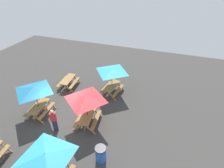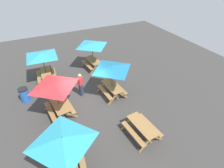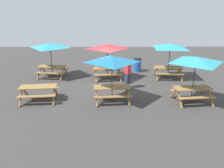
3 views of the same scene
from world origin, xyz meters
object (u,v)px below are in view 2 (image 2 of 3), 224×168
Objects in this scene: picnic_table_2 at (42,57)px; trash_bin_blue at (25,95)px; picnic_table_4 at (142,127)px; picnic_table_5 at (92,46)px; picnic_table_0 at (63,142)px; person_standing at (81,84)px; picnic_table_1 at (112,70)px; picnic_table_3 at (55,87)px.

picnic_table_2 is 2.88× the size of trash_bin_blue.
picnic_table_2 is 2.89m from trash_bin_blue.
picnic_table_5 is at bearing 172.91° from picnic_table_4.
picnic_table_0 is 6.19m from trash_bin_blue.
trash_bin_blue is at bearing -159.13° from picnic_table_0.
trash_bin_blue reaches higher than picnic_table_4.
trash_bin_blue is (-5.56, -5.26, -0.07)m from picnic_table_4.
picnic_table_5 is at bearing -159.50° from person_standing.
person_standing is at bearing -120.05° from picnic_table_1.
picnic_table_1 is 0.83× the size of picnic_table_2.
picnic_table_3 is at bearing -1.54° from person_standing.
person_standing is at bearing 164.30° from picnic_table_0.
picnic_table_2 and picnic_table_5 have the same top height.
picnic_table_3 is 1.40× the size of person_standing.
picnic_table_2 is at bearing -174.42° from picnic_table_0.
person_standing is at bearing 36.19° from picnic_table_2.
picnic_table_5 is at bearing 132.27° from picnic_table_3.
person_standing is (-0.89, -1.86, -1.10)m from picnic_table_1.
picnic_table_0 is at bearing 13.49° from trash_bin_blue.
picnic_table_1 and picnic_table_3 have the same top height.
picnic_table_0 is 7.69m from picnic_table_2.
picnic_table_5 reaches higher than person_standing.
trash_bin_blue is at bearing -142.06° from picnic_table_4.
picnic_table_0 is 5.39m from person_standing.
picnic_table_2 is (-3.73, -3.68, 0.00)m from picnic_table_1.
picnic_table_3 is (-3.69, 0.38, 0.00)m from picnic_table_0.
picnic_table_0 reaches higher than trash_bin_blue.
picnic_table_0 is at bearing 1.61° from picnic_table_2.
picnic_table_3 is at bearing -139.86° from picnic_table_4.
picnic_table_1 is 2.38× the size of trash_bin_blue.
picnic_table_5 is at bearing 110.72° from trash_bin_blue.
person_standing is (-4.85, 2.07, -1.10)m from picnic_table_0.
trash_bin_blue is 3.63m from person_standing.
trash_bin_blue is 0.59× the size of person_standing.
person_standing reaches higher than picnic_table_4.
picnic_table_0 is 3.71m from picnic_table_3.
picnic_table_0 and picnic_table_1 have the same top height.
picnic_table_2 is at bearing 138.32° from trash_bin_blue.
picnic_table_4 is 0.82× the size of picnic_table_5.
picnic_table_1 is at bearing 48.10° from picnic_table_2.
picnic_table_3 is 1.00× the size of picnic_table_5.
picnic_table_1 is at bearing 87.90° from picnic_table_3.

